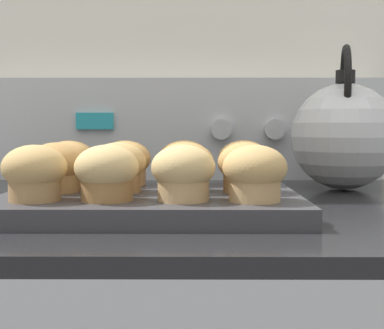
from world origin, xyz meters
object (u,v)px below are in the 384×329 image
Objects in this scene: muffin_r1_c1 at (118,167)px; muffin_r1_c0 at (57,167)px; muffin_r0_c1 at (107,173)px; muffin_r1_c2 at (185,167)px; muffin_r0_c2 at (183,173)px; muffin_r2_c0 at (69,163)px; muffin_r0_c3 at (255,173)px; muffin_r2_c3 at (244,163)px; muffin_r2_c2 at (184,163)px; muffin_r0_c0 at (35,173)px; tea_kettle at (344,134)px; muffin_r2_c1 at (125,163)px; muffin_pan at (151,201)px; muffin_r1_c3 at (246,167)px.

muffin_r1_c0 is at bearing 179.56° from muffin_r1_c1.
muffin_r0_c1 is 0.11m from muffin_r1_c2.
muffin_r2_c0 is (-0.16, 0.15, 0.00)m from muffin_r0_c2.
muffin_r0_c3 is 0.16m from muffin_r2_c3.
muffin_r2_c2 is (0.08, 0.15, 0.00)m from muffin_r0_c1.
muffin_r0_c2 is 1.00× the size of muffin_r1_c2.
muffin_r2_c0 is at bearing 89.47° from muffin_r0_c0.
muffin_r0_c1 is at bearing -138.90° from tea_kettle.
muffin_r0_c3 and muffin_r2_c1 have the same top height.
muffin_r0_c1 reaches higher than muffin_pan.
muffin_r1_c0 is at bearing 179.96° from muffin_r1_c3.
muffin_pan is at bearing -178.42° from muffin_r1_c2.
muffin_r1_c3 and muffin_r2_c0 have the same top height.
muffin_r0_c1 is at bearing 179.88° from muffin_r0_c2.
muffin_r0_c1 is 1.00× the size of muffin_r0_c3.
muffin_r1_c3 is 0.24m from muffin_r2_c0.
muffin_r1_c1 is (0.08, 0.07, 0.00)m from muffin_r0_c0.
muffin_r0_c0 and muffin_r1_c0 have the same top height.
muffin_r2_c3 is 0.30× the size of tea_kettle.
muffin_r1_c2 reaches higher than muffin_pan.
muffin_r0_c1 is at bearing -137.16° from muffin_r1_c2.
muffin_r0_c1 is (-0.04, -0.07, 0.04)m from muffin_pan.
muffin_r1_c3 is at bearing -129.28° from tea_kettle.
muffin_r0_c0 is at bearing -117.09° from muffin_r2_c1.
muffin_r2_c2 is at bearing 90.84° from muffin_r0_c2.
muffin_r2_c0 is 1.00× the size of muffin_r2_c1.
muffin_r0_c3 is at bearing -44.22° from muffin_r2_c1.
muffin_r0_c3 is 1.00× the size of muffin_r1_c0.
muffin_r0_c1 is at bearing -117.10° from muffin_r2_c2.
muffin_r0_c2 is at bearing -43.84° from muffin_r2_c0.
tea_kettle reaches higher than muffin_r2_c3.
muffin_r0_c0 is 0.28m from muffin_r2_c3.
muffin_r0_c2 is at bearing -42.47° from muffin_r1_c1.
muffin_r1_c1 is 1.00× the size of muffin_r2_c0.
muffin_r0_c3 is at bearing -90.87° from muffin_r2_c3.
muffin_r1_c1 is at bearing -133.75° from muffin_r2_c2.
muffin_r0_c0 and muffin_r1_c1 have the same top height.
muffin_r2_c1 is 0.08m from muffin_r2_c2.
muffin_r2_c0 is (-0.07, 0.15, 0.00)m from muffin_r0_c1.
muffin_r1_c2 is at bearing 2.20° from muffin_r1_c1.
muffin_r0_c2 is 1.00× the size of muffin_r2_c2.
muffin_r0_c0 and muffin_r0_c1 have the same top height.
muffin_r2_c1 is at bearing -176.33° from muffin_r2_c2.
muffin_r2_c2 is at bearing 92.32° from muffin_r1_c2.
muffin_r0_c3 is at bearing -0.57° from muffin_r0_c0.
muffin_r1_c1 is (-0.08, 0.07, 0.00)m from muffin_r0_c2.
muffin_pan is 5.10× the size of muffin_r0_c0.
muffin_r2_c1 is at bearing -0.48° from muffin_r2_c0.
tea_kettle is at bearing 36.37° from muffin_pan.
tea_kettle is (0.25, 0.29, 0.04)m from muffin_r0_c2.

